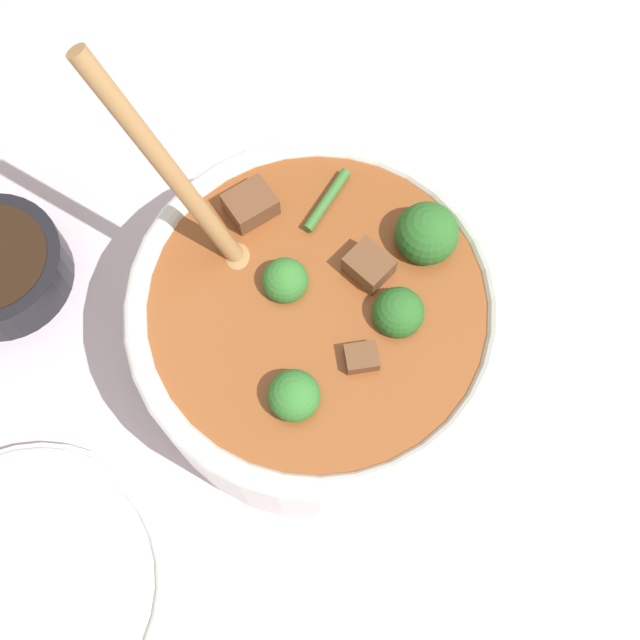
# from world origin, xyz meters

# --- Properties ---
(ground_plane) EXTENTS (4.00, 4.00, 0.00)m
(ground_plane) POSITION_xyz_m (0.00, 0.00, 0.00)
(ground_plane) COLOR silver
(stew_bowl) EXTENTS (0.25, 0.25, 0.24)m
(stew_bowl) POSITION_xyz_m (-0.00, 0.00, 0.06)
(stew_bowl) COLOR white
(stew_bowl) RESTS_ON ground_plane
(empty_plate) EXTENTS (0.20, 0.20, 0.02)m
(empty_plate) POSITION_xyz_m (0.17, -0.19, 0.01)
(empty_plate) COLOR white
(empty_plate) RESTS_ON ground_plane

